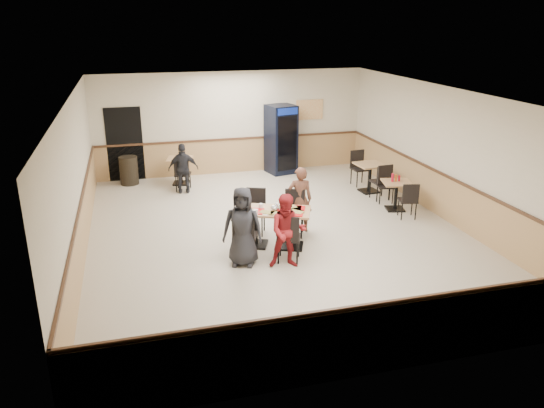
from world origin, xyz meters
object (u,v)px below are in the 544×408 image
object	(u,v)px
main_table	(273,222)
lone_diner	(183,169)
back_table	(180,167)
pepsi_cooler	(281,139)
trash_bin	(129,170)
side_table_far	(370,173)
diner_woman_right	(288,231)
side_table_near	(396,191)
diner_man_opposite	(300,199)
diner_woman_left	(243,227)

from	to	relation	value
main_table	lone_diner	distance (m)	4.24
back_table	pepsi_cooler	distance (m)	3.11
trash_bin	pepsi_cooler	bearing A→B (deg)	0.55
side_table_far	lone_diner	bearing A→B (deg)	165.89
diner_woman_right	trash_bin	xyz separation A→B (m)	(-2.79, 6.17, -0.32)
pepsi_cooler	lone_diner	bearing A→B (deg)	-170.96
back_table	side_table_near	bearing A→B (deg)	-36.07
diner_woman_right	lone_diner	xyz separation A→B (m)	(-1.38, 4.98, -0.04)
pepsi_cooler	diner_woman_right	bearing A→B (deg)	-118.07
side_table_near	side_table_far	bearing A→B (deg)	90.58
pepsi_cooler	trash_bin	world-z (taller)	pepsi_cooler
diner_man_opposite	diner_woman_right	bearing A→B (deg)	76.66
lone_diner	pepsi_cooler	distance (m)	3.31
diner_woman_left	back_table	xyz separation A→B (m)	(-0.60, 5.51, -0.27)
main_table	side_table_near	distance (m)	3.70
diner_woman_left	back_table	world-z (taller)	diner_woman_left
diner_woman_left	back_table	bearing A→B (deg)	116.71
diner_man_opposite	trash_bin	distance (m)	5.78
diner_woman_left	pepsi_cooler	distance (m)	6.39
pepsi_cooler	trash_bin	bearing A→B (deg)	167.45
diner_man_opposite	pepsi_cooler	xyz separation A→B (m)	(0.90, 4.59, 0.29)
main_table	side_table_far	distance (m)	4.43
diner_woman_left	trash_bin	world-z (taller)	diner_woman_left
diner_man_opposite	pepsi_cooler	world-z (taller)	pepsi_cooler
diner_woman_right	side_table_near	world-z (taller)	diner_woman_right
main_table	side_table_near	xyz separation A→B (m)	(3.45, 1.34, -0.05)
lone_diner	side_table_near	world-z (taller)	lone_diner
diner_woman_left	back_table	distance (m)	5.55
diner_man_opposite	side_table_near	world-z (taller)	diner_man_opposite
main_table	diner_woman_right	bearing A→B (deg)	-67.62
side_table_far	back_table	world-z (taller)	side_table_far
lone_diner	side_table_far	bearing A→B (deg)	171.93
main_table	trash_bin	xyz separation A→B (m)	(-2.78, 5.20, -0.13)
diner_man_opposite	diner_woman_left	bearing A→B (deg)	52.13
diner_woman_left	trash_bin	size ratio (longest dim) A/B	1.92
diner_man_opposite	side_table_far	distance (m)	3.42
diner_woman_left	diner_woman_right	size ratio (longest dim) A/B	1.07
side_table_near	back_table	bearing A→B (deg)	143.93
lone_diner	trash_bin	distance (m)	1.87
trash_bin	main_table	bearing A→B (deg)	-61.86
diner_woman_left	lone_diner	world-z (taller)	diner_woman_left
diner_woman_left	lone_diner	xyz separation A→B (m)	(-0.60, 4.66, -0.09)
diner_woman_left	diner_woman_right	world-z (taller)	diner_woman_left
diner_woman_right	side_table_far	xyz separation A→B (m)	(3.43, 3.77, -0.20)
back_table	pepsi_cooler	size ratio (longest dim) A/B	0.41
lone_diner	back_table	distance (m)	0.86
side_table_far	trash_bin	xyz separation A→B (m)	(-6.22, 2.41, -0.12)
diner_man_opposite	trash_bin	world-z (taller)	diner_man_opposite
main_table	back_table	size ratio (longest dim) A/B	1.97
main_table	diner_woman_left	size ratio (longest dim) A/B	1.08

